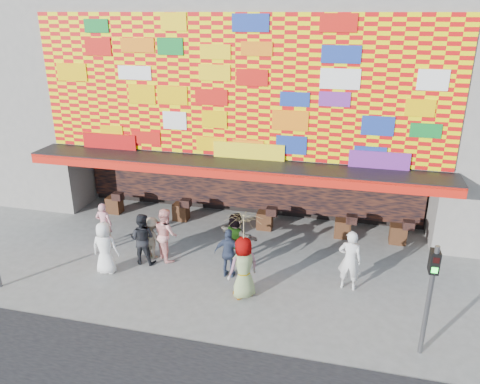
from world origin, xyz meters
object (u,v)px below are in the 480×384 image
at_px(ped_b, 104,224).
at_px(ped_h, 350,260).
at_px(ped_i, 166,234).
at_px(ped_a, 105,248).
at_px(ped_f, 236,236).
at_px(signal_right, 431,289).
at_px(ped_e, 229,253).
at_px(ped_g, 243,268).
at_px(parasol, 244,230).
at_px(ped_c, 142,239).
at_px(ped_d, 152,238).

relative_size(ped_b, ped_h, 0.83).
bearing_deg(ped_i, ped_a, 84.24).
bearing_deg(ped_f, ped_h, -166.21).
relative_size(signal_right, ped_e, 1.81).
relative_size(signal_right, ped_f, 1.74).
relative_size(ped_f, ped_i, 0.93).
relative_size(ped_a, ped_g, 0.92).
xyz_separation_m(signal_right, parasol, (-4.91, 1.34, 0.34)).
xyz_separation_m(ped_c, ped_f, (2.99, 0.99, -0.03)).
bearing_deg(ped_c, ped_a, 43.28).
bearing_deg(ped_a, ped_e, -174.63).
bearing_deg(ped_h, ped_e, 9.28).
distance_m(ped_a, ped_e, 4.02).
bearing_deg(ped_f, ped_g, 137.63).
distance_m(signal_right, ped_f, 6.75).
bearing_deg(ped_c, ped_g, 161.68).
height_order(ped_a, ped_f, ped_a).
relative_size(ped_d, ped_h, 0.77).
distance_m(ped_a, ped_d, 1.68).
bearing_deg(ped_h, ped_c, 6.64).
height_order(ped_b, ped_f, ped_f).
xyz_separation_m(ped_c, parasol, (3.78, -1.14, 1.31)).
xyz_separation_m(ped_a, ped_d, (1.05, 1.30, -0.14)).
distance_m(ped_b, ped_c, 2.14).
distance_m(ped_d, ped_f, 2.88).
relative_size(ped_d, ped_i, 0.80).
distance_m(signal_right, ped_c, 9.08).
xyz_separation_m(ped_a, ped_g, (4.67, -0.26, 0.08)).
height_order(signal_right, ped_f, signal_right).
height_order(ped_f, ped_g, ped_g).
bearing_deg(ped_c, parasol, 161.68).
bearing_deg(ped_i, signal_right, -156.82).
relative_size(ped_e, ped_g, 0.86).
bearing_deg(ped_b, ped_h, 168.99).
relative_size(ped_b, ped_d, 1.08).
xyz_separation_m(signal_right, ped_d, (-8.52, 2.91, -1.11)).
bearing_deg(ped_a, signal_right, 165.25).
xyz_separation_m(ped_a, ped_h, (7.69, 0.95, 0.08)).
height_order(ped_h, parasol, parasol).
xyz_separation_m(ped_b, ped_d, (2.10, -0.48, -0.06)).
distance_m(ped_e, ped_g, 1.24).
bearing_deg(ped_i, ped_h, -140.30).
distance_m(ped_f, parasol, 2.64).
bearing_deg(ped_f, ped_i, 40.08).
bearing_deg(parasol, ped_i, 152.81).
relative_size(ped_c, ped_h, 0.92).
bearing_deg(ped_i, ped_g, -163.86).
distance_m(ped_b, ped_f, 4.93).
xyz_separation_m(signal_right, ped_a, (-9.57, 1.60, -0.97)).
relative_size(signal_right, ped_h, 1.54).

